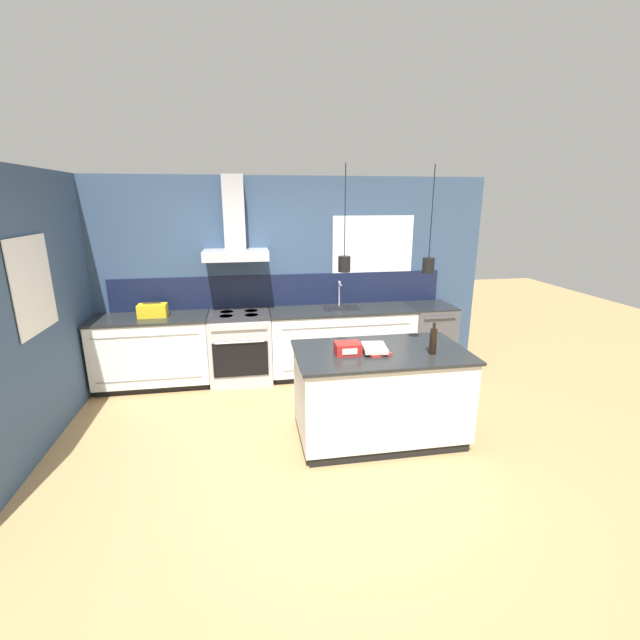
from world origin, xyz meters
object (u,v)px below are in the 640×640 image
object	(u,v)px
oven_range	(241,347)
dishwasher	(428,337)
book_stack	(375,349)
red_supply_box	(348,348)
yellow_toolbox	(153,310)
bottle_on_island	(433,341)

from	to	relation	value
oven_range	dishwasher	xyz separation A→B (m)	(2.59, 0.00, 0.00)
oven_range	book_stack	size ratio (longest dim) A/B	2.73
book_stack	red_supply_box	distance (m)	0.27
red_supply_box	oven_range	bearing A→B (deg)	120.99
oven_range	yellow_toolbox	xyz separation A→B (m)	(-1.04, 0.00, 0.54)
bottle_on_island	book_stack	size ratio (longest dim) A/B	0.92
oven_range	bottle_on_island	xyz separation A→B (m)	(1.80, -1.82, 0.58)
dishwasher	red_supply_box	xyz separation A→B (m)	(-1.57, -1.70, 0.51)
oven_range	book_stack	xyz separation A→B (m)	(1.28, -1.68, 0.49)
book_stack	dishwasher	bearing A→B (deg)	52.18
bottle_on_island	yellow_toolbox	distance (m)	3.38
bottle_on_island	oven_range	bearing A→B (deg)	134.79
bottle_on_island	book_stack	bearing A→B (deg)	165.57
oven_range	yellow_toolbox	bearing A→B (deg)	179.76
yellow_toolbox	bottle_on_island	bearing A→B (deg)	-32.64
oven_range	book_stack	distance (m)	2.17
oven_range	red_supply_box	distance (m)	2.04
oven_range	book_stack	world-z (taller)	book_stack
bottle_on_island	red_supply_box	xyz separation A→B (m)	(-0.79, 0.12, -0.07)
book_stack	yellow_toolbox	bearing A→B (deg)	143.99
oven_range	yellow_toolbox	size ratio (longest dim) A/B	2.68
dishwasher	yellow_toolbox	bearing A→B (deg)	180.00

